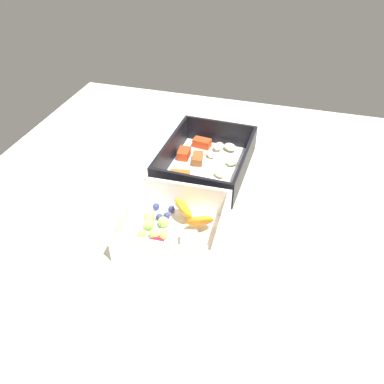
% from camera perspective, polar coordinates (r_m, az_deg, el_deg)
% --- Properties ---
extents(table_surface, '(0.80, 0.80, 0.02)m').
position_cam_1_polar(table_surface, '(0.70, -0.84, -0.95)').
color(table_surface, beige).
rests_on(table_surface, ground).
extents(pasta_container, '(0.21, 0.16, 0.06)m').
position_cam_1_polar(pasta_container, '(0.74, 2.05, 4.28)').
color(pasta_container, white).
rests_on(pasta_container, table_surface).
extents(fruit_bowl, '(0.14, 0.16, 0.06)m').
position_cam_1_polar(fruit_bowl, '(0.59, -2.68, -5.57)').
color(fruit_bowl, white).
rests_on(fruit_bowl, table_surface).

